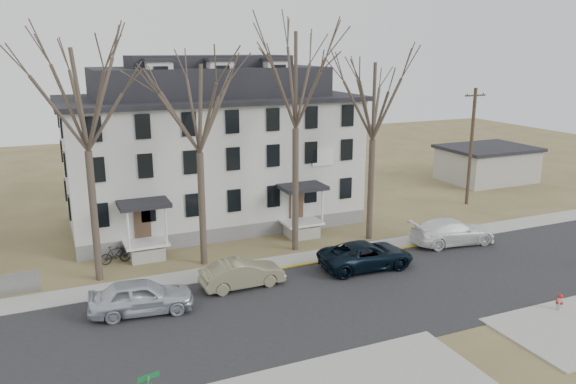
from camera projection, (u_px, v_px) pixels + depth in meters
name	position (u px, v px, depth m)	size (l,w,h in m)	color
ground	(360.00, 317.00, 26.92)	(120.00, 120.00, 0.00)	olive
main_road	(340.00, 301.00, 28.69)	(120.00, 10.00, 0.04)	#27272A
far_sidewalk	(292.00, 261.00, 34.02)	(120.00, 2.00, 0.08)	#A09F97
yellow_curb	(371.00, 254.00, 35.16)	(14.00, 0.25, 0.06)	gold
boarding_house	(212.00, 150.00, 40.73)	(20.80, 12.36, 12.05)	slate
distant_building	(487.00, 164.00, 54.33)	(8.50, 6.50, 3.35)	#A09F97
tree_far_left	(83.00, 92.00, 28.77)	(8.40, 8.40, 13.72)	#473B31
tree_mid_left	(198.00, 102.00, 31.28)	(7.80, 7.80, 12.74)	#473B31
tree_center	(296.00, 73.00, 33.24)	(9.00, 9.00, 14.70)	#473B31
tree_mid_right	(374.00, 96.00, 35.74)	(7.80, 7.80, 12.74)	#473B31
utility_pole_far	(471.00, 145.00, 45.30)	(2.00, 0.28, 9.50)	#3D3023
car_silver	(141.00, 297.00, 27.15)	(2.00, 4.98, 1.70)	silver
car_tan	(242.00, 274.00, 30.16)	(1.58, 4.52, 1.49)	gray
car_navy	(366.00, 256.00, 32.75)	(2.58, 5.59, 1.55)	black
car_white	(452.00, 232.00, 36.79)	(2.31, 5.68, 1.65)	white
bicycle_left	(128.00, 250.00, 34.57)	(0.62, 1.78, 0.94)	black
bicycle_right	(116.00, 255.00, 33.45)	(0.52, 1.85, 1.11)	black
fire_hydrant	(559.00, 302.00, 27.51)	(0.37, 0.35, 0.90)	#B7B7BA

